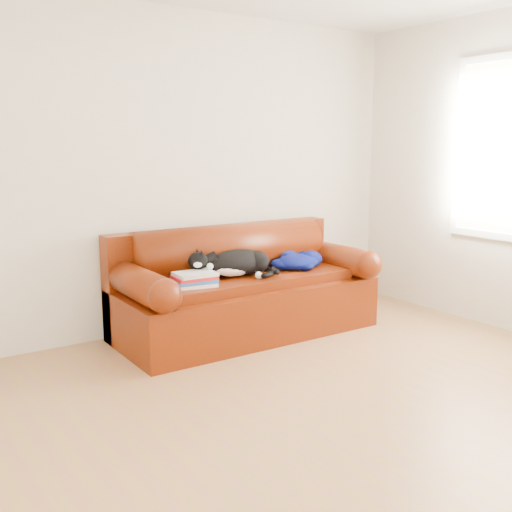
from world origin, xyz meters
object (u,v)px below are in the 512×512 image
Objects in this scene: sofa_base at (246,305)px; book_stack at (194,279)px; cat at (237,264)px; blanket at (297,261)px.

book_stack is at bearing -166.47° from sofa_base.
book_stack reaches higher than sofa_base.
sofa_base is at bearing 39.17° from cat.
book_stack is at bearing -145.04° from cat.
blanket reaches higher than sofa_base.
blanket is at bearing 21.29° from cat.
book_stack is 1.04m from blanket.
sofa_base is 5.89× the size of book_stack.
cat is at bearing 179.00° from blanket.
cat is 0.60m from blanket.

